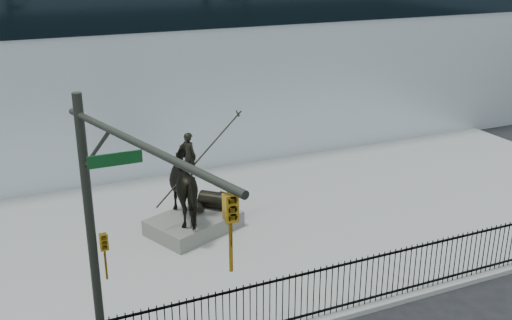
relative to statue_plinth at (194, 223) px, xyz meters
name	(u,v)px	position (x,y,z in m)	size (l,w,h in m)	color
plaza	(270,224)	(2.69, -0.42, -0.35)	(30.00, 12.00, 0.15)	gray
building	(164,46)	(2.69, 12.58, 4.08)	(44.00, 14.00, 9.00)	silver
picket_fence	(361,281)	(2.69, -6.17, 0.48)	(22.10, 0.10, 1.50)	black
statue_plinth	(194,223)	(0.00, 0.00, 0.00)	(2.91, 2.00, 0.55)	#524F4B
equestrian_statue	(194,185)	(0.05, 0.02, 1.42)	(3.47, 2.89, 3.17)	black
traffic_signal_left	(114,261)	(-4.06, -8.05, 3.61)	(1.52, 4.84, 7.00)	#272A24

